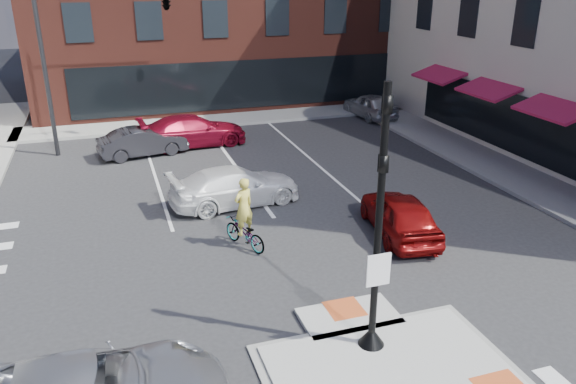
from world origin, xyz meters
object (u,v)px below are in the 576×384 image
object	(u,v)px
red_sedan	(400,214)
cyclist	(244,225)
white_pickup	(235,186)
bg_car_silver	(370,105)
bg_car_dark	(143,142)
bg_car_red	(193,131)

from	to	relation	value
red_sedan	cyclist	distance (m)	5.05
white_pickup	bg_car_silver	size ratio (longest dim) A/B	1.15
bg_car_silver	bg_car_dark	bearing A→B (deg)	9.49
bg_car_red	red_sedan	bearing A→B (deg)	-162.62
bg_car_silver	bg_car_red	bearing A→B (deg)	8.30
bg_car_red	cyclist	bearing A→B (deg)	174.52
cyclist	red_sedan	bearing A→B (deg)	147.31
red_sedan	white_pickup	world-z (taller)	red_sedan
bg_car_dark	cyclist	world-z (taller)	cyclist
red_sedan	cyclist	world-z (taller)	cyclist
white_pickup	bg_car_red	distance (m)	7.86
red_sedan	bg_car_red	distance (m)	12.91
white_pickup	bg_car_red	bearing A→B (deg)	-5.38
white_pickup	cyclist	xyz separation A→B (m)	(-0.53, -3.47, 0.07)
white_pickup	cyclist	world-z (taller)	cyclist
white_pickup	cyclist	size ratio (longest dim) A/B	2.11
white_pickup	bg_car_silver	bearing A→B (deg)	-52.68
red_sedan	bg_car_red	bearing A→B (deg)	-59.59
bg_car_dark	cyclist	distance (m)	10.70
white_pickup	cyclist	distance (m)	3.51
white_pickup	bg_car_silver	world-z (taller)	bg_car_silver
cyclist	bg_car_silver	bearing A→B (deg)	-153.54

